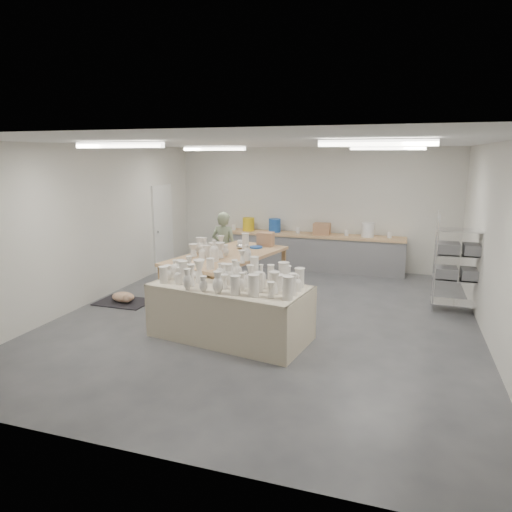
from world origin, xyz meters
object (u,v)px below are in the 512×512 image
(work_table, at_px, (228,254))
(red_stool, at_px, (229,267))
(drying_table, at_px, (231,309))
(potter, at_px, (224,248))

(work_table, relative_size, red_stool, 5.83)
(drying_table, height_order, red_stool, drying_table)
(drying_table, bearing_deg, work_table, 121.56)
(work_table, distance_m, red_stool, 1.75)
(potter, bearing_deg, work_table, 118.50)
(work_table, bearing_deg, drying_table, -54.57)
(drying_table, relative_size, work_table, 0.92)
(potter, bearing_deg, red_stool, -86.74)
(work_table, height_order, potter, potter)
(potter, relative_size, red_stool, 3.35)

